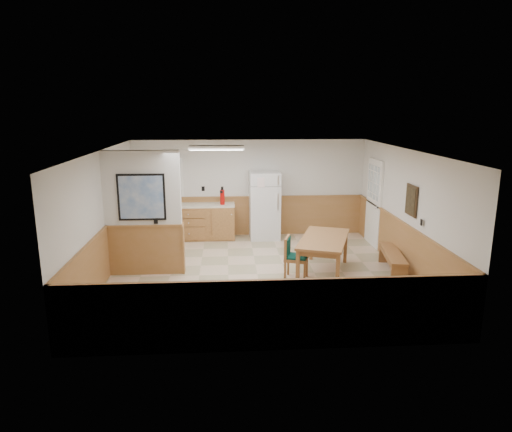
{
  "coord_description": "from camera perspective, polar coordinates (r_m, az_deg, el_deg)",
  "views": [
    {
      "loc": [
        -0.6,
        -8.72,
        3.3
      ],
      "look_at": [
        0.0,
        0.4,
        1.12
      ],
      "focal_mm": 32.0,
      "sensor_mm": 36.0,
      "label": 1
    }
  ],
  "objects": [
    {
      "name": "left_wall",
      "position": [
        9.27,
        -18.68,
        -0.07
      ],
      "size": [
        0.02,
        6.0,
        2.5
      ],
      "primitive_type": "cube",
      "color": "silver",
      "rests_on": "ground"
    },
    {
      "name": "ground",
      "position": [
        9.34,
        0.15,
        -7.26
      ],
      "size": [
        6.0,
        6.0,
        0.0
      ],
      "primitive_type": "plane",
      "color": "beige",
      "rests_on": "ground"
    },
    {
      "name": "fluorescent_fixture",
      "position": [
        10.06,
        -4.96,
        8.5
      ],
      "size": [
        1.2,
        0.3,
        0.09
      ],
      "color": "white",
      "rests_on": "ceiling"
    },
    {
      "name": "right_wall",
      "position": [
        9.65,
        18.22,
        0.48
      ],
      "size": [
        0.02,
        6.0,
        2.5
      ],
      "primitive_type": "cube",
      "color": "silver",
      "rests_on": "ground"
    },
    {
      "name": "back_wall",
      "position": [
        11.91,
        -0.84,
        3.51
      ],
      "size": [
        6.0,
        0.02,
        2.5
      ],
      "primitive_type": "cube",
      "color": "silver",
      "rests_on": "ground"
    },
    {
      "name": "wall_painting",
      "position": [
        9.31,
        18.84,
        1.87
      ],
      "size": [
        0.04,
        0.5,
        0.6
      ],
      "color": "#372616",
      "rests_on": "right_wall"
    },
    {
      "name": "exterior_door",
      "position": [
        11.42,
        14.49,
        1.64
      ],
      "size": [
        0.07,
        1.02,
        2.15
      ],
      "color": "white",
      "rests_on": "ground"
    },
    {
      "name": "kitchen_counter",
      "position": [
        11.76,
        -6.63,
        -0.63
      ],
      "size": [
        2.2,
        0.61,
        1.0
      ],
      "color": "#A9753C",
      "rests_on": "ground"
    },
    {
      "name": "refrigerator",
      "position": [
        11.65,
        1.07,
        1.33
      ],
      "size": [
        0.77,
        0.73,
        1.72
      ],
      "rotation": [
        0.0,
        0.0,
        0.01
      ],
      "color": "silver",
      "rests_on": "ground"
    },
    {
      "name": "fire_extinguisher",
      "position": [
        11.56,
        -4.23,
        2.42
      ],
      "size": [
        0.15,
        0.15,
        0.46
      ],
      "rotation": [
        0.0,
        0.0,
        0.43
      ],
      "color": "#B80C09",
      "rests_on": "kitchen_counter"
    },
    {
      "name": "wainscot_back",
      "position": [
        12.04,
        -0.82,
        -0.02
      ],
      "size": [
        6.0,
        0.04,
        1.0
      ],
      "primitive_type": "cube",
      "color": "#A46F41",
      "rests_on": "ground"
    },
    {
      "name": "soap_bottle",
      "position": [
        11.78,
        -11.76,
        1.98
      ],
      "size": [
        0.1,
        0.1,
        0.24
      ],
      "primitive_type": "cylinder",
      "rotation": [
        0.0,
        0.0,
        -0.43
      ],
      "color": "#198A3B",
      "rests_on": "kitchen_counter"
    },
    {
      "name": "kitchen_window",
      "position": [
        11.92,
        -11.01,
        4.73
      ],
      "size": [
        0.8,
        0.04,
        1.0
      ],
      "color": "white",
      "rests_on": "back_wall"
    },
    {
      "name": "dining_bench",
      "position": [
        9.68,
        16.7,
        -4.97
      ],
      "size": [
        0.56,
        1.5,
        0.45
      ],
      "rotation": [
        0.0,
        0.0,
        -0.17
      ],
      "color": "#996538",
      "rests_on": "ground"
    },
    {
      "name": "dining_table",
      "position": [
        9.28,
        8.48,
        -3.27
      ],
      "size": [
        1.4,
        1.92,
        0.75
      ],
      "rotation": [
        0.0,
        0.0,
        -0.34
      ],
      "color": "#996538",
      "rests_on": "ground"
    },
    {
      "name": "ceiling",
      "position": [
        8.78,
        0.16,
        8.2
      ],
      "size": [
        6.0,
        6.0,
        0.02
      ],
      "primitive_type": "cube",
      "color": "silver",
      "rests_on": "back_wall"
    },
    {
      "name": "wainscot_left",
      "position": [
        9.46,
        -18.22,
        -4.49
      ],
      "size": [
        0.04,
        6.0,
        1.0
      ],
      "primitive_type": "cube",
      "color": "#A46F41",
      "rests_on": "ground"
    },
    {
      "name": "dining_chair",
      "position": [
        8.98,
        4.53,
        -4.82
      ],
      "size": [
        0.7,
        0.57,
        0.85
      ],
      "rotation": [
        0.0,
        0.0,
        -0.3
      ],
      "color": "#996538",
      "rests_on": "ground"
    },
    {
      "name": "partition_wall",
      "position": [
        9.3,
        -13.9,
        0.18
      ],
      "size": [
        1.5,
        0.2,
        2.5
      ],
      "color": "silver",
      "rests_on": "ground"
    },
    {
      "name": "wainscot_right",
      "position": [
        9.83,
        17.79,
        -3.78
      ],
      "size": [
        0.04,
        6.0,
        1.0
      ],
      "primitive_type": "cube",
      "color": "#A46F41",
      "rests_on": "ground"
    }
  ]
}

